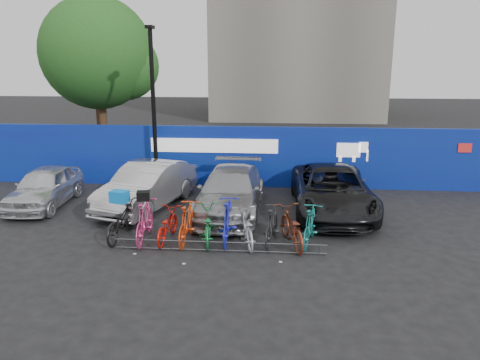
# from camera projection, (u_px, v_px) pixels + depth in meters

# --- Properties ---
(ground) EXTENTS (100.00, 100.00, 0.00)m
(ground) POSITION_uv_depth(u_px,v_px,m) (222.00, 243.00, 12.91)
(ground) COLOR black
(ground) RESTS_ON ground
(hoarding) EXTENTS (22.00, 0.18, 2.40)m
(hoarding) POSITION_uv_depth(u_px,v_px,m) (240.00, 157.00, 18.40)
(hoarding) COLOR navy
(hoarding) RESTS_ON ground
(tree) EXTENTS (5.40, 5.20, 7.80)m
(tree) POSITION_uv_depth(u_px,v_px,m) (102.00, 56.00, 21.86)
(tree) COLOR #382314
(tree) RESTS_ON ground
(lamppost) EXTENTS (0.25, 0.50, 6.11)m
(lamppost) POSITION_uv_depth(u_px,v_px,m) (153.00, 105.00, 17.54)
(lamppost) COLOR black
(lamppost) RESTS_ON ground
(bike_rack) EXTENTS (5.60, 0.03, 0.30)m
(bike_rack) POSITION_uv_depth(u_px,v_px,m) (220.00, 246.00, 12.29)
(bike_rack) COLOR #595B60
(bike_rack) RESTS_ON ground
(car_0) EXTENTS (1.75, 4.00, 1.34)m
(car_0) POSITION_uv_depth(u_px,v_px,m) (45.00, 187.00, 16.09)
(car_0) COLOR silver
(car_0) RESTS_ON ground
(car_1) EXTENTS (2.76, 4.88, 1.52)m
(car_1) POSITION_uv_depth(u_px,v_px,m) (147.00, 186.00, 15.87)
(car_1) COLOR #B5B4B9
(car_1) RESTS_ON ground
(car_2) EXTENTS (2.19, 5.03, 1.44)m
(car_2) POSITION_uv_depth(u_px,v_px,m) (230.00, 191.00, 15.34)
(car_2) COLOR #98999D
(car_2) RESTS_ON ground
(car_3) EXTENTS (2.56, 5.41, 1.49)m
(car_3) POSITION_uv_depth(u_px,v_px,m) (332.00, 190.00, 15.37)
(car_3) COLOR black
(car_3) RESTS_ON ground
(bike_0) EXTENTS (0.82, 2.05, 1.06)m
(bike_0) POSITION_uv_depth(u_px,v_px,m) (121.00, 220.00, 13.18)
(bike_0) COLOR black
(bike_0) RESTS_ON ground
(bike_1) EXTENTS (0.65, 2.00, 1.19)m
(bike_1) POSITION_uv_depth(u_px,v_px,m) (145.00, 221.00, 12.96)
(bike_1) COLOR #C63372
(bike_1) RESTS_ON ground
(bike_2) EXTENTS (0.73, 1.75, 0.90)m
(bike_2) POSITION_uv_depth(u_px,v_px,m) (167.00, 225.00, 13.02)
(bike_2) COLOR red
(bike_2) RESTS_ON ground
(bike_3) EXTENTS (0.62, 1.89, 1.12)m
(bike_3) POSITION_uv_depth(u_px,v_px,m) (187.00, 223.00, 12.90)
(bike_3) COLOR #DE4112
(bike_3) RESTS_ON ground
(bike_4) EXTENTS (0.92, 1.97, 1.00)m
(bike_4) POSITION_uv_depth(u_px,v_px,m) (207.00, 225.00, 12.93)
(bike_4) COLOR #157433
(bike_4) RESTS_ON ground
(bike_5) EXTENTS (0.59, 2.02, 1.21)m
(bike_5) POSITION_uv_depth(u_px,v_px,m) (228.00, 221.00, 12.92)
(bike_5) COLOR #1D24B6
(bike_5) RESTS_ON ground
(bike_6) EXTENTS (1.02, 1.88, 0.94)m
(bike_6) POSITION_uv_depth(u_px,v_px,m) (246.00, 228.00, 12.75)
(bike_6) COLOR #A8AAB0
(bike_6) RESTS_ON ground
(bike_7) EXTENTS (0.77, 1.80, 1.05)m
(bike_7) POSITION_uv_depth(u_px,v_px,m) (272.00, 225.00, 12.82)
(bike_7) COLOR #252627
(bike_7) RESTS_ON ground
(bike_8) EXTENTS (1.17, 2.08, 1.03)m
(bike_8) POSITION_uv_depth(u_px,v_px,m) (291.00, 227.00, 12.66)
(bike_8) COLOR maroon
(bike_8) RESTS_ON ground
(bike_9) EXTENTS (0.94, 1.86, 1.07)m
(bike_9) POSITION_uv_depth(u_px,v_px,m) (310.00, 226.00, 12.73)
(bike_9) COLOR #187871
(bike_9) RESTS_ON ground
(cargo_crate) EXTENTS (0.54, 0.46, 0.33)m
(cargo_crate) POSITION_uv_depth(u_px,v_px,m) (119.00, 197.00, 13.01)
(cargo_crate) COLOR blue
(cargo_crate) RESTS_ON bike_0
(cargo_topcase) EXTENTS (0.39, 0.36, 0.25)m
(cargo_topcase) POSITION_uv_depth(u_px,v_px,m) (143.00, 196.00, 12.78)
(cargo_topcase) COLOR black
(cargo_topcase) RESTS_ON bike_1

